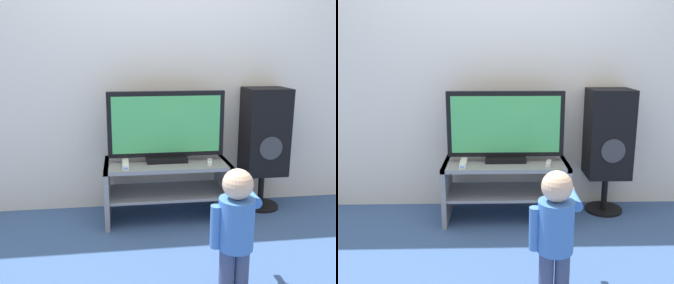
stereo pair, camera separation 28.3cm
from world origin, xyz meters
TOP-DOWN VIEW (x-y plane):
  - ground_plane at (0.00, 0.00)m, footprint 16.00×16.00m
  - wall_back at (0.00, 0.54)m, footprint 10.00×0.06m
  - tv_stand at (0.00, 0.23)m, footprint 0.98×0.46m
  - television at (0.00, 0.25)m, footprint 0.91×0.20m
  - game_console at (-0.33, 0.12)m, footprint 0.05×0.20m
  - remote_primary at (0.33, 0.13)m, footprint 0.06×0.13m
  - child at (0.23, -0.85)m, footprint 0.28×0.43m
  - speaker_tower at (0.84, 0.33)m, footprint 0.34×0.32m

SIDE VIEW (x-z plane):
  - ground_plane at x=0.00m, z-range 0.00..0.00m
  - tv_stand at x=0.00m, z-range 0.07..0.54m
  - child at x=0.23m, z-range 0.07..0.81m
  - remote_primary at x=0.33m, z-range 0.47..0.50m
  - game_console at x=-0.33m, z-range 0.47..0.51m
  - speaker_tower at x=0.84m, z-range 0.14..1.17m
  - television at x=0.00m, z-range 0.47..1.02m
  - wall_back at x=0.00m, z-range 0.00..2.60m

